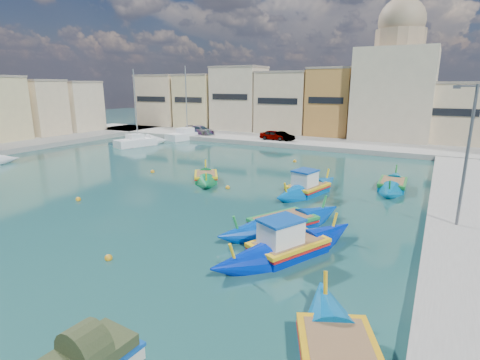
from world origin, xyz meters
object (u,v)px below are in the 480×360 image
Objects in this scene: yacht_north at (194,135)px; yacht_midnorth at (146,142)px; luzzu_blue_cabin at (308,189)px; luzzu_green at (206,178)px; luzzu_cyan_mid at (392,186)px; luzzu_turquoise_cabin at (288,248)px; luzzu_blue_south at (283,225)px; church_block at (396,81)px; quay_street_lamp at (466,156)px.

yacht_midnorth is at bearing -103.39° from yacht_north.
luzzu_green is at bearing -177.81° from luzzu_blue_cabin.
luzzu_blue_cabin is 7.06m from luzzu_cyan_mid.
luzzu_cyan_mid is 0.76× the size of yacht_midnorth.
luzzu_turquoise_cabin is 1.10× the size of luzzu_blue_cabin.
luzzu_blue_south is 0.78× the size of yacht_north.
luzzu_green is at bearing -35.20° from yacht_midnorth.
luzzu_green is at bearing -109.74° from church_block.
luzzu_cyan_mid is 34.28m from yacht_north.
luzzu_green is 12.27m from luzzu_blue_south.
quay_street_lamp is 9.94m from luzzu_cyan_mid.
church_block is 2.09× the size of luzzu_turquoise_cabin.
luzzu_turquoise_cabin reaches higher than luzzu_cyan_mid.
quay_street_lamp is 39.83m from yacht_midnorth.
luzzu_blue_cabin is 0.78× the size of yacht_midnorth.
luzzu_green is at bearing -161.51° from luzzu_cyan_mid.
church_block is at bearing 32.14° from yacht_midnorth.
luzzu_cyan_mid is 12.81m from luzzu_blue_south.
yacht_midnorth is (-32.19, 7.80, 0.17)m from luzzu_cyan_mid.
yacht_north is at bearing 132.32° from luzzu_blue_south.
yacht_north reaches higher than luzzu_green.
luzzu_cyan_mid is at bearing -28.32° from yacht_north.
luzzu_blue_cabin is at bearing 159.46° from quay_street_lamp.
yacht_midnorth is at bearing 155.36° from luzzu_blue_cabin.
luzzu_blue_cabin is 7.64m from luzzu_blue_south.
church_block reaches higher than yacht_midnorth.
yacht_midnorth is at bearing 156.42° from quay_street_lamp.
yacht_north is (-25.76, 28.29, 0.18)m from luzzu_blue_south.
quay_street_lamp is at bearing 43.86° from luzzu_turquoise_cabin.
church_block is at bearing 19.82° from yacht_north.
luzzu_blue_cabin is at bearing -94.08° from church_block.
luzzu_green is (-18.48, 3.26, -4.09)m from quay_street_lamp.
quay_street_lamp is 0.96× the size of luzzu_blue_cabin.
luzzu_blue_south is at bearing -47.68° from yacht_north.
luzzu_blue_south is (-1.11, -37.97, -8.14)m from church_block.
luzzu_green is at bearing -53.05° from yacht_north.
luzzu_turquoise_cabin is (-7.16, -6.88, -3.98)m from quay_street_lamp.
yacht_north reaches higher than quay_street_lamp.
luzzu_green is (-11.03, -30.74, -8.17)m from church_block.
luzzu_cyan_mid is 0.92× the size of luzzu_blue_south.
quay_street_lamp is 11.01m from luzzu_blue_cabin.
luzzu_turquoise_cabin is at bearing -48.97° from yacht_north.
luzzu_blue_cabin is 1.03× the size of luzzu_cyan_mid.
luzzu_cyan_mid is at bearing 39.16° from luzzu_blue_cabin.
luzzu_green is at bearing 169.99° from quay_street_lamp.
church_block reaches higher than quay_street_lamp.
yacht_north is at bearing 76.61° from yacht_midnorth.
quay_street_lamp reaches higher than luzzu_blue_south.
yacht_midnorth is at bearing 166.39° from luzzu_cyan_mid.
church_block is at bearing 102.35° from quay_street_lamp.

